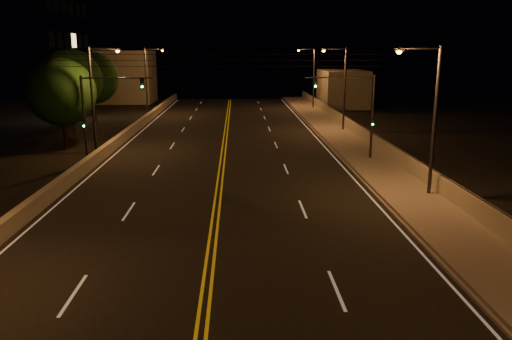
{
  "coord_description": "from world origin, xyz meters",
  "views": [
    {
      "loc": [
        1.1,
        -5.17,
        8.1
      ],
      "look_at": [
        2.0,
        18.0,
        2.5
      ],
      "focal_mm": 35.0,
      "sensor_mm": 36.0,
      "label": 1
    }
  ],
  "objects_px": {
    "streetlight_6": "(148,76)",
    "traffic_signal_left": "(97,109)",
    "streetlight_5": "(96,92)",
    "traffic_signal_right": "(360,108)",
    "tree_1": "(71,80)",
    "tree_2": "(92,78)",
    "tree_0": "(62,92)",
    "streetlight_3": "(312,74)",
    "streetlight_1": "(430,112)",
    "streetlight_2": "(342,83)"
  },
  "relations": [
    {
      "from": "streetlight_6",
      "to": "traffic_signal_left",
      "type": "bearing_deg",
      "value": -87.79
    },
    {
      "from": "streetlight_5",
      "to": "traffic_signal_right",
      "type": "distance_m",
      "value": 20.31
    },
    {
      "from": "tree_1",
      "to": "tree_2",
      "type": "distance_m",
      "value": 7.53
    },
    {
      "from": "tree_0",
      "to": "tree_1",
      "type": "relative_size",
      "value": 0.91
    },
    {
      "from": "traffic_signal_right",
      "to": "streetlight_3",
      "type": "bearing_deg",
      "value": 87.48
    },
    {
      "from": "streetlight_1",
      "to": "tree_0",
      "type": "relative_size",
      "value": 1.12
    },
    {
      "from": "streetlight_1",
      "to": "streetlight_2",
      "type": "bearing_deg",
      "value": 90.0
    },
    {
      "from": "streetlight_2",
      "to": "tree_1",
      "type": "xyz_separation_m",
      "value": [
        -26.63,
        0.79,
        0.32
      ]
    },
    {
      "from": "tree_2",
      "to": "tree_0",
      "type": "bearing_deg",
      "value": -83.08
    },
    {
      "from": "streetlight_5",
      "to": "streetlight_6",
      "type": "height_order",
      "value": "same"
    },
    {
      "from": "streetlight_1",
      "to": "streetlight_5",
      "type": "distance_m",
      "value": 25.21
    },
    {
      "from": "tree_1",
      "to": "traffic_signal_right",
      "type": "bearing_deg",
      "value": -29.62
    },
    {
      "from": "streetlight_3",
      "to": "tree_2",
      "type": "distance_m",
      "value": 29.1
    },
    {
      "from": "streetlight_6",
      "to": "traffic_signal_left",
      "type": "relative_size",
      "value": 1.31
    },
    {
      "from": "streetlight_2",
      "to": "tree_2",
      "type": "distance_m",
      "value": 27.92
    },
    {
      "from": "tree_0",
      "to": "tree_1",
      "type": "bearing_deg",
      "value": 102.79
    },
    {
      "from": "traffic_signal_right",
      "to": "streetlight_1",
      "type": "bearing_deg",
      "value": -81.19
    },
    {
      "from": "tree_2",
      "to": "streetlight_2",
      "type": "bearing_deg",
      "value": -17.33
    },
    {
      "from": "traffic_signal_right",
      "to": "tree_2",
      "type": "distance_m",
      "value": 33.34
    },
    {
      "from": "streetlight_5",
      "to": "traffic_signal_left",
      "type": "relative_size",
      "value": 1.31
    },
    {
      "from": "streetlight_6",
      "to": "traffic_signal_right",
      "type": "distance_m",
      "value": 34.2
    },
    {
      "from": "streetlight_2",
      "to": "tree_1",
      "type": "height_order",
      "value": "streetlight_2"
    },
    {
      "from": "streetlight_6",
      "to": "tree_1",
      "type": "relative_size",
      "value": 1.01
    },
    {
      "from": "streetlight_1",
      "to": "tree_2",
      "type": "xyz_separation_m",
      "value": [
        -26.65,
        31.33,
        0.12
      ]
    },
    {
      "from": "traffic_signal_right",
      "to": "tree_2",
      "type": "relative_size",
      "value": 0.81
    },
    {
      "from": "streetlight_1",
      "to": "streetlight_5",
      "type": "bearing_deg",
      "value": 148.09
    },
    {
      "from": "streetlight_3",
      "to": "tree_1",
      "type": "xyz_separation_m",
      "value": [
        -26.63,
        -19.22,
        0.32
      ]
    },
    {
      "from": "streetlight_6",
      "to": "traffic_signal_left",
      "type": "xyz_separation_m",
      "value": [
        1.07,
        -27.78,
        -0.86
      ]
    },
    {
      "from": "streetlight_2",
      "to": "streetlight_1",
      "type": "bearing_deg",
      "value": -90.0
    },
    {
      "from": "streetlight_5",
      "to": "tree_0",
      "type": "distance_m",
      "value": 3.85
    },
    {
      "from": "tree_2",
      "to": "streetlight_1",
      "type": "bearing_deg",
      "value": -49.62
    },
    {
      "from": "streetlight_2",
      "to": "streetlight_3",
      "type": "relative_size",
      "value": 1.0
    },
    {
      "from": "streetlight_3",
      "to": "traffic_signal_left",
      "type": "xyz_separation_m",
      "value": [
        -20.33,
        -33.53,
        -0.86
      ]
    },
    {
      "from": "streetlight_3",
      "to": "traffic_signal_right",
      "type": "distance_m",
      "value": 33.57
    },
    {
      "from": "streetlight_3",
      "to": "tree_2",
      "type": "xyz_separation_m",
      "value": [
        -26.65,
        -11.7,
        0.12
      ]
    },
    {
      "from": "tree_0",
      "to": "streetlight_2",
      "type": "bearing_deg",
      "value": 17.36
    },
    {
      "from": "streetlight_6",
      "to": "traffic_signal_right",
      "type": "relative_size",
      "value": 1.31
    },
    {
      "from": "streetlight_1",
      "to": "streetlight_5",
      "type": "relative_size",
      "value": 1.0
    },
    {
      "from": "streetlight_3",
      "to": "streetlight_5",
      "type": "distance_m",
      "value": 36.61
    },
    {
      "from": "streetlight_1",
      "to": "tree_1",
      "type": "bearing_deg",
      "value": 138.21
    },
    {
      "from": "traffic_signal_right",
      "to": "tree_2",
      "type": "height_order",
      "value": "tree_2"
    },
    {
      "from": "traffic_signal_left",
      "to": "tree_2",
      "type": "height_order",
      "value": "tree_2"
    },
    {
      "from": "traffic_signal_left",
      "to": "tree_0",
      "type": "bearing_deg",
      "value": 127.06
    },
    {
      "from": "traffic_signal_left",
      "to": "tree_1",
      "type": "xyz_separation_m",
      "value": [
        -6.31,
        14.31,
        1.18
      ]
    },
    {
      "from": "streetlight_1",
      "to": "streetlight_2",
      "type": "relative_size",
      "value": 1.0
    },
    {
      "from": "tree_0",
      "to": "streetlight_3",
      "type": "bearing_deg",
      "value": 48.31
    },
    {
      "from": "streetlight_2",
      "to": "traffic_signal_right",
      "type": "distance_m",
      "value": 13.62
    },
    {
      "from": "streetlight_3",
      "to": "streetlight_6",
      "type": "xyz_separation_m",
      "value": [
        -21.4,
        -5.75,
        0.0
      ]
    },
    {
      "from": "streetlight_2",
      "to": "traffic_signal_right",
      "type": "height_order",
      "value": "streetlight_2"
    },
    {
      "from": "streetlight_3",
      "to": "traffic_signal_left",
      "type": "bearing_deg",
      "value": -121.23
    }
  ]
}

